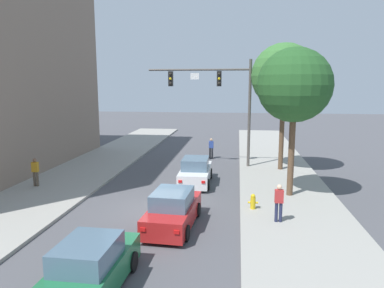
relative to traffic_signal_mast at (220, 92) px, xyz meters
The scene contains 13 objects.
ground_plane 11.15m from the traffic_signal_mast, 104.96° to the right, with size 120.00×120.00×0.00m, color #4C4C51.
sidewalk_left 14.09m from the traffic_signal_mast, 133.71° to the right, with size 5.00×60.00×0.15m, color #99968E.
sidewalk_right 11.53m from the traffic_signal_mast, 67.14° to the right, with size 5.00×60.00×0.15m, color #99968E.
traffic_signal_mast is the anchor object (origin of this frame).
car_lead_white 6.60m from the traffic_signal_mast, 104.67° to the right, with size 1.88×4.26×1.60m.
car_following_red 12.26m from the traffic_signal_mast, 96.79° to the right, with size 2.02×4.33×1.60m.
car_third_green 17.23m from the traffic_signal_mast, 99.84° to the right, with size 1.90×4.27×1.60m.
pedestrian_sidewalk_left_walker 12.95m from the traffic_signal_mast, 146.40° to the right, with size 0.36×0.22×1.64m.
pedestrian_crossing_road 5.47m from the traffic_signal_mast, 104.75° to the left, with size 0.36×0.22×1.64m.
pedestrian_sidewalk_right_walker 11.78m from the traffic_signal_mast, 73.69° to the right, with size 0.36×0.22×1.64m.
fire_hydrant 10.46m from the traffic_signal_mast, 77.10° to the right, with size 0.48×0.24×0.72m.
street_tree_nearest 7.78m from the traffic_signal_mast, 58.25° to the right, with size 3.78×3.78×7.65m.
street_tree_second 4.46m from the traffic_signal_mast, ahead, with size 4.33×4.33×8.51m.
Camera 1 is at (3.80, -15.99, 5.95)m, focal length 33.54 mm.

